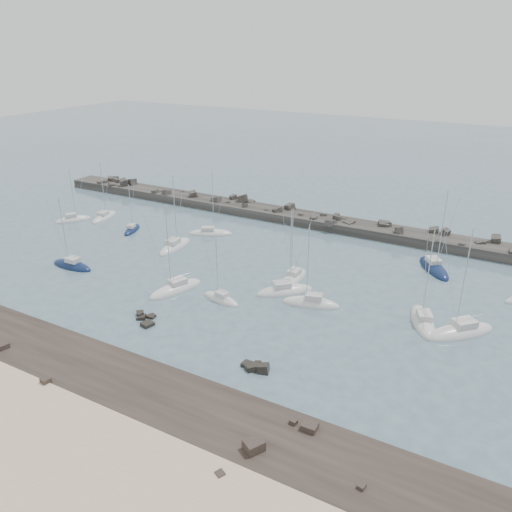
{
  "coord_description": "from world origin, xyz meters",
  "views": [
    {
      "loc": [
        37.18,
        -53.24,
        34.74
      ],
      "look_at": [
        1.49,
        12.0,
        2.77
      ],
      "focal_mm": 35.0,
      "sensor_mm": 36.0,
      "label": 1
    }
  ],
  "objects_px": {
    "sailboat_10": "(423,322)",
    "sailboat_9": "(311,304)",
    "sailboat_3": "(175,247)",
    "sailboat_11": "(460,332)",
    "sailboat_0": "(73,220)",
    "sailboat_1": "(105,218)",
    "sailboat_14": "(132,230)",
    "sailboat_7": "(285,291)",
    "sailboat_8": "(434,269)",
    "sailboat_4": "(210,234)",
    "sailboat_13": "(176,289)",
    "sailboat_2": "(72,266)",
    "sailboat_6": "(293,279)",
    "sailboat_5": "(221,299)"
  },
  "relations": [
    {
      "from": "sailboat_5",
      "to": "sailboat_8",
      "type": "distance_m",
      "value": 36.31
    },
    {
      "from": "sailboat_9",
      "to": "sailboat_11",
      "type": "relative_size",
      "value": 0.84
    },
    {
      "from": "sailboat_2",
      "to": "sailboat_7",
      "type": "height_order",
      "value": "sailboat_7"
    },
    {
      "from": "sailboat_1",
      "to": "sailboat_14",
      "type": "bearing_deg",
      "value": -16.88
    },
    {
      "from": "sailboat_9",
      "to": "sailboat_2",
      "type": "bearing_deg",
      "value": -169.98
    },
    {
      "from": "sailboat_3",
      "to": "sailboat_11",
      "type": "xyz_separation_m",
      "value": [
        50.27,
        -5.86,
        0.0
      ]
    },
    {
      "from": "sailboat_8",
      "to": "sailboat_14",
      "type": "distance_m",
      "value": 57.36
    },
    {
      "from": "sailboat_5",
      "to": "sailboat_7",
      "type": "distance_m",
      "value": 9.83
    },
    {
      "from": "sailboat_1",
      "to": "sailboat_2",
      "type": "relative_size",
      "value": 0.99
    },
    {
      "from": "sailboat_3",
      "to": "sailboat_4",
      "type": "bearing_deg",
      "value": 78.71
    },
    {
      "from": "sailboat_1",
      "to": "sailboat_2",
      "type": "xyz_separation_m",
      "value": [
        13.52,
        -21.38,
        0.02
      ]
    },
    {
      "from": "sailboat_10",
      "to": "sailboat_11",
      "type": "xyz_separation_m",
      "value": [
        4.8,
        -0.5,
        0.0
      ]
    },
    {
      "from": "sailboat_10",
      "to": "sailboat_11",
      "type": "distance_m",
      "value": 4.83
    },
    {
      "from": "sailboat_3",
      "to": "sailboat_8",
      "type": "xyz_separation_m",
      "value": [
        43.5,
        13.01,
        -0.0
      ]
    },
    {
      "from": "sailboat_8",
      "to": "sailboat_9",
      "type": "height_order",
      "value": "sailboat_8"
    },
    {
      "from": "sailboat_7",
      "to": "sailboat_13",
      "type": "relative_size",
      "value": 0.96
    },
    {
      "from": "sailboat_0",
      "to": "sailboat_10",
      "type": "xyz_separation_m",
      "value": [
        73.43,
        -7.14,
        0.0
      ]
    },
    {
      "from": "sailboat_1",
      "to": "sailboat_4",
      "type": "relative_size",
      "value": 0.97
    },
    {
      "from": "sailboat_2",
      "to": "sailboat_10",
      "type": "xyz_separation_m",
      "value": [
        55.43,
        9.75,
        -0.01
      ]
    },
    {
      "from": "sailboat_13",
      "to": "sailboat_6",
      "type": "bearing_deg",
      "value": 39.63
    },
    {
      "from": "sailboat_5",
      "to": "sailboat_7",
      "type": "xyz_separation_m",
      "value": [
        7.12,
        6.78,
        0.01
      ]
    },
    {
      "from": "sailboat_2",
      "to": "sailboat_14",
      "type": "bearing_deg",
      "value": 99.46
    },
    {
      "from": "sailboat_2",
      "to": "sailboat_5",
      "type": "height_order",
      "value": "sailboat_2"
    },
    {
      "from": "sailboat_2",
      "to": "sailboat_14",
      "type": "distance_m",
      "value": 18.45
    },
    {
      "from": "sailboat_13",
      "to": "sailboat_11",
      "type": "bearing_deg",
      "value": 11.08
    },
    {
      "from": "sailboat_3",
      "to": "sailboat_9",
      "type": "distance_m",
      "value": 31.37
    },
    {
      "from": "sailboat_2",
      "to": "sailboat_13",
      "type": "relative_size",
      "value": 0.9
    },
    {
      "from": "sailboat_14",
      "to": "sailboat_4",
      "type": "bearing_deg",
      "value": 21.94
    },
    {
      "from": "sailboat_8",
      "to": "sailboat_11",
      "type": "distance_m",
      "value": 20.04
    },
    {
      "from": "sailboat_8",
      "to": "sailboat_14",
      "type": "xyz_separation_m",
      "value": [
        -56.5,
        -9.91,
        -0.02
      ]
    },
    {
      "from": "sailboat_0",
      "to": "sailboat_9",
      "type": "height_order",
      "value": "sailboat_9"
    },
    {
      "from": "sailboat_2",
      "to": "sailboat_8",
      "type": "height_order",
      "value": "sailboat_8"
    },
    {
      "from": "sailboat_9",
      "to": "sailboat_10",
      "type": "bearing_deg",
      "value": 9.84
    },
    {
      "from": "sailboat_9",
      "to": "sailboat_14",
      "type": "distance_m",
      "value": 44.73
    },
    {
      "from": "sailboat_0",
      "to": "sailboat_2",
      "type": "relative_size",
      "value": 0.9
    },
    {
      "from": "sailboat_0",
      "to": "sailboat_8",
      "type": "height_order",
      "value": "sailboat_8"
    },
    {
      "from": "sailboat_9",
      "to": "sailboat_8",
      "type": "bearing_deg",
      "value": 57.91
    },
    {
      "from": "sailboat_10",
      "to": "sailboat_13",
      "type": "height_order",
      "value": "sailboat_13"
    },
    {
      "from": "sailboat_11",
      "to": "sailboat_6",
      "type": "bearing_deg",
      "value": 171.18
    },
    {
      "from": "sailboat_6",
      "to": "sailboat_9",
      "type": "relative_size",
      "value": 0.99
    },
    {
      "from": "sailboat_7",
      "to": "sailboat_11",
      "type": "height_order",
      "value": "sailboat_11"
    },
    {
      "from": "sailboat_8",
      "to": "sailboat_4",
      "type": "bearing_deg",
      "value": -174.59
    },
    {
      "from": "sailboat_10",
      "to": "sailboat_0",
      "type": "bearing_deg",
      "value": 174.44
    },
    {
      "from": "sailboat_3",
      "to": "sailboat_14",
      "type": "height_order",
      "value": "sailboat_3"
    },
    {
      "from": "sailboat_0",
      "to": "sailboat_6",
      "type": "xyz_separation_m",
      "value": [
        52.66,
        -3.68,
        -0.0
      ]
    },
    {
      "from": "sailboat_2",
      "to": "sailboat_8",
      "type": "xyz_separation_m",
      "value": [
        53.47,
        28.11,
        -0.0
      ]
    },
    {
      "from": "sailboat_0",
      "to": "sailboat_13",
      "type": "xyz_separation_m",
      "value": [
        38.47,
        -15.43,
        -0.0
      ]
    },
    {
      "from": "sailboat_10",
      "to": "sailboat_2",
      "type": "bearing_deg",
      "value": -170.03
    },
    {
      "from": "sailboat_4",
      "to": "sailboat_13",
      "type": "bearing_deg",
      "value": -69.04
    },
    {
      "from": "sailboat_10",
      "to": "sailboat_9",
      "type": "bearing_deg",
      "value": -170.16
    }
  ]
}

